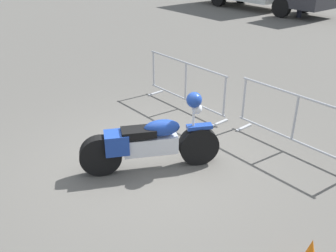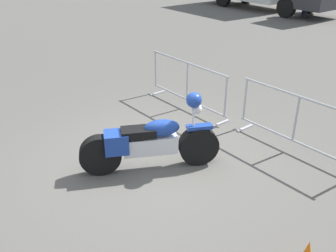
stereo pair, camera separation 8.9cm
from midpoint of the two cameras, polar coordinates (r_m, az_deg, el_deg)
The scene contains 4 objects.
ground_plane at distance 6.53m, azimuth -1.78°, elevation -5.46°, with size 120.00×120.00×0.00m, color #54514C.
motorcycle at distance 6.12m, azimuth -2.30°, elevation -2.42°, with size 1.42×2.04×1.31m.
crowd_barrier_near at distance 8.39m, azimuth 3.26°, elevation 6.34°, with size 2.41×0.62×1.07m.
crowd_barrier_far at distance 7.00m, azimuth 19.19°, elevation 0.51°, with size 2.41×0.62×1.07m.
Camera 2 is at (4.17, -3.63, 3.48)m, focal length 40.00 mm.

